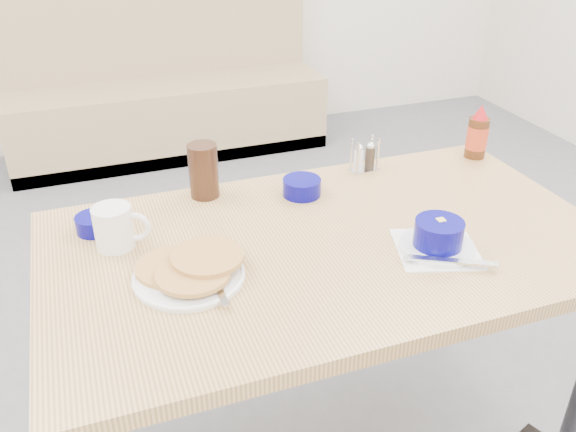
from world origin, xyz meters
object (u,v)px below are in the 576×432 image
object	(u,v)px
syrup_bottle	(477,135)
condiment_caddy	(364,159)
booth_bench	(166,95)
amber_tumbler	(203,171)
grits_setting	(438,238)
butter_bowl	(302,187)
pancake_plate	(190,271)
dining_table	(329,260)
creamer_bowl	(95,224)
coffee_mug	(115,227)

from	to	relation	value
syrup_bottle	condiment_caddy	bearing A→B (deg)	175.51
booth_bench	amber_tumbler	xyz separation A→B (m)	(-0.24, -2.19, 0.49)
grits_setting	butter_bowl	world-z (taller)	grits_setting
butter_bowl	pancake_plate	bearing A→B (deg)	-142.52
dining_table	grits_setting	xyz separation A→B (m)	(0.22, -0.13, 0.10)
creamer_bowl	grits_setting	bearing A→B (deg)	-26.08
dining_table	condiment_caddy	world-z (taller)	condiment_caddy
syrup_bottle	grits_setting	bearing A→B (deg)	-133.18
pancake_plate	butter_bowl	distance (m)	0.48
pancake_plate	booth_bench	bearing A→B (deg)	82.06
dining_table	pancake_plate	bearing A→B (deg)	-173.29
butter_bowl	booth_bench	bearing A→B (deg)	90.56
dining_table	syrup_bottle	world-z (taller)	syrup_bottle
creamer_bowl	butter_bowl	distance (m)	0.57
coffee_mug	amber_tumbler	size ratio (longest dim) A/B	0.88
condiment_caddy	syrup_bottle	world-z (taller)	syrup_bottle
booth_bench	grits_setting	xyz separation A→B (m)	(0.22, -2.67, 0.44)
dining_table	butter_bowl	bearing A→B (deg)	84.92
amber_tumbler	condiment_caddy	world-z (taller)	amber_tumbler
butter_bowl	dining_table	bearing A→B (deg)	-95.08
dining_table	syrup_bottle	size ratio (longest dim) A/B	8.10
grits_setting	amber_tumbler	bearing A→B (deg)	134.26
dining_table	coffee_mug	world-z (taller)	coffee_mug
dining_table	coffee_mug	xyz separation A→B (m)	(-0.50, 0.15, 0.12)
grits_setting	dining_table	bearing A→B (deg)	149.42
booth_bench	creamer_bowl	world-z (taller)	booth_bench
butter_bowl	condiment_caddy	size ratio (longest dim) A/B	1.05
booth_bench	pancake_plate	xyz separation A→B (m)	(-0.36, -2.58, 0.43)
booth_bench	condiment_caddy	world-z (taller)	booth_bench
creamer_bowl	butter_bowl	bearing A→B (deg)	0.72
booth_bench	butter_bowl	xyz separation A→B (m)	(0.02, -2.28, 0.43)
amber_tumbler	condiment_caddy	size ratio (longest dim) A/B	1.49
dining_table	amber_tumbler	world-z (taller)	amber_tumbler
pancake_plate	condiment_caddy	distance (m)	0.73
condiment_caddy	creamer_bowl	bearing A→B (deg)	-178.99
butter_bowl	creamer_bowl	bearing A→B (deg)	-179.28
coffee_mug	butter_bowl	world-z (taller)	coffee_mug
amber_tumbler	syrup_bottle	xyz separation A→B (m)	(0.88, -0.03, -0.00)
booth_bench	amber_tumbler	size ratio (longest dim) A/B	12.33
creamer_bowl	amber_tumbler	world-z (taller)	amber_tumbler
booth_bench	butter_bowl	distance (m)	2.32
coffee_mug	condiment_caddy	bearing A→B (deg)	14.12
pancake_plate	condiment_caddy	xyz separation A→B (m)	(0.62, 0.38, 0.02)
dining_table	syrup_bottle	bearing A→B (deg)	25.86
booth_bench	coffee_mug	bearing A→B (deg)	-101.79
grits_setting	butter_bowl	bearing A→B (deg)	117.81
booth_bench	butter_bowl	bearing A→B (deg)	-89.44
booth_bench	syrup_bottle	distance (m)	2.36
booth_bench	dining_table	size ratio (longest dim) A/B	1.36
pancake_plate	condiment_caddy	bearing A→B (deg)	31.66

